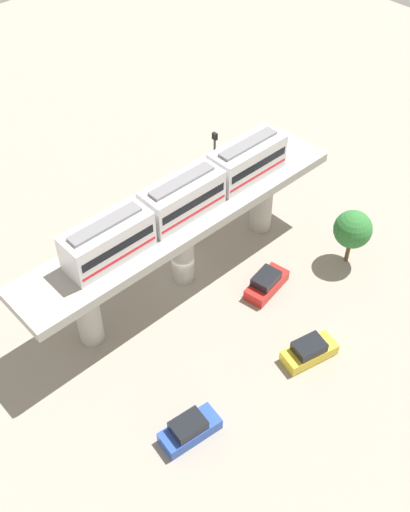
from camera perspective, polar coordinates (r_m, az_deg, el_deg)
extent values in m
plane|color=gray|center=(52.91, -1.98, -1.97)|extent=(120.00, 120.00, 0.00)
cylinder|color=#A8A59E|center=(55.56, 5.24, 5.08)|extent=(1.90, 1.90, 6.33)
cylinder|color=#A8A59E|center=(50.64, -2.07, 0.48)|extent=(1.90, 1.90, 6.33)
cylinder|color=#A8A59E|center=(47.09, -10.70, -4.97)|extent=(1.90, 1.90, 6.33)
cube|color=#A8A59E|center=(48.21, -2.18, 3.50)|extent=(5.20, 28.85, 0.80)
cube|color=silver|center=(50.87, 3.88, 8.72)|extent=(2.60, 6.60, 3.00)
cube|color=black|center=(50.72, 3.90, 8.95)|extent=(2.64, 6.07, 0.70)
cube|color=red|center=(51.32, 3.84, 8.04)|extent=(2.64, 6.34, 0.24)
cube|color=slate|center=(49.93, 3.97, 10.22)|extent=(1.10, 5.61, 0.24)
cube|color=silver|center=(47.06, -2.08, 5.34)|extent=(2.60, 6.60, 3.00)
cube|color=black|center=(46.90, -2.08, 5.57)|extent=(2.64, 6.07, 0.70)
cube|color=red|center=(47.55, -2.05, 4.64)|extent=(2.64, 6.34, 0.24)
cube|color=slate|center=(46.05, -2.13, 6.89)|extent=(1.10, 5.61, 0.24)
cube|color=silver|center=(44.03, -8.89, 1.35)|extent=(2.60, 6.60, 3.00)
cube|color=black|center=(43.86, -8.92, 1.59)|extent=(2.64, 6.07, 0.70)
cube|color=red|center=(44.55, -8.78, 0.66)|extent=(2.64, 6.34, 0.24)
cube|color=slate|center=(42.94, -9.12, 2.92)|extent=(1.10, 5.61, 0.24)
cube|color=red|center=(51.86, 5.66, -2.65)|extent=(2.51, 4.45, 1.00)
cube|color=black|center=(51.14, 5.61, -2.07)|extent=(2.02, 2.55, 0.76)
cube|color=#284CB7|center=(43.76, -1.37, -15.69)|extent=(2.30, 4.39, 1.00)
cube|color=black|center=(42.94, -1.55, -15.23)|extent=(1.91, 2.48, 0.76)
cube|color=yellow|center=(47.89, 9.50, -8.72)|extent=(2.71, 4.50, 1.00)
cube|color=black|center=(47.12, 9.51, -8.18)|extent=(2.12, 2.61, 0.76)
cylinder|color=brown|center=(54.74, 12.97, 0.65)|extent=(0.36, 0.36, 2.74)
sphere|color=#2D7233|center=(53.22, 13.36, 2.39)|extent=(3.25, 3.25, 3.25)
cylinder|color=#4C4C51|center=(55.00, 0.84, 6.69)|extent=(0.20, 0.20, 9.13)
cube|color=black|center=(52.12, 0.90, 10.89)|extent=(0.44, 0.28, 0.60)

